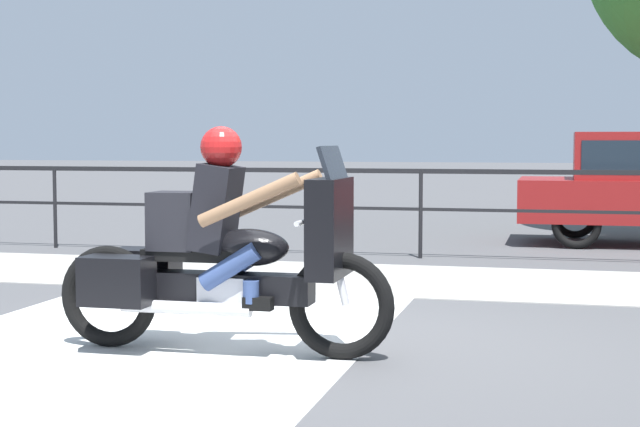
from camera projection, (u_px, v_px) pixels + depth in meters
ground_plane at (318, 344)px, 7.19m from camera, size 120.00×120.00×0.00m
sidewalk_band at (394, 279)px, 10.48m from camera, size 44.00×2.40×0.01m
crosswalk_band at (148, 340)px, 7.30m from camera, size 3.28×6.00×0.01m
fence_railing at (421, 188)px, 12.34m from camera, size 36.00×0.05×1.13m
motorcycle at (222, 255)px, 6.82m from camera, size 2.46×0.76×1.59m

